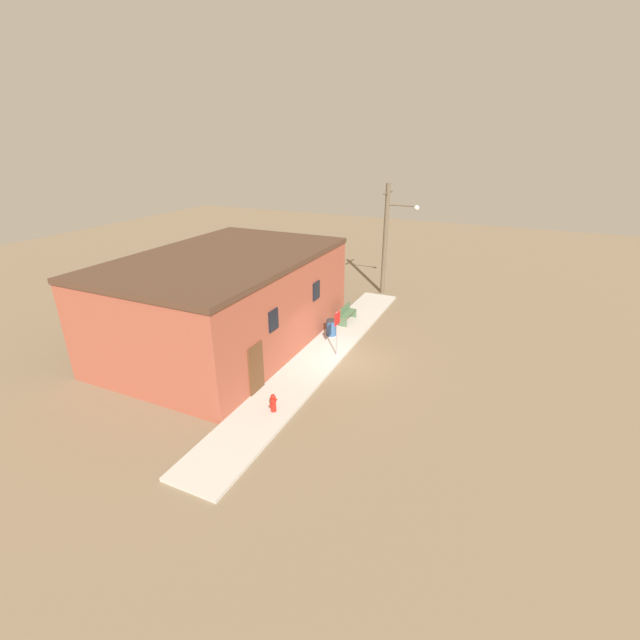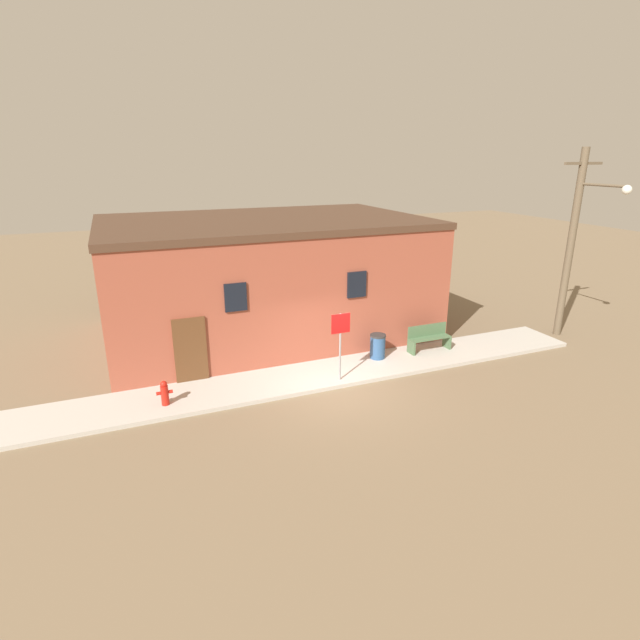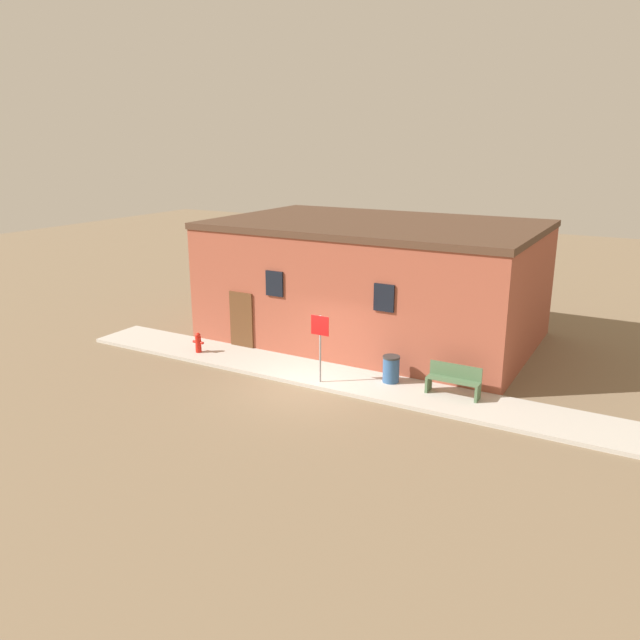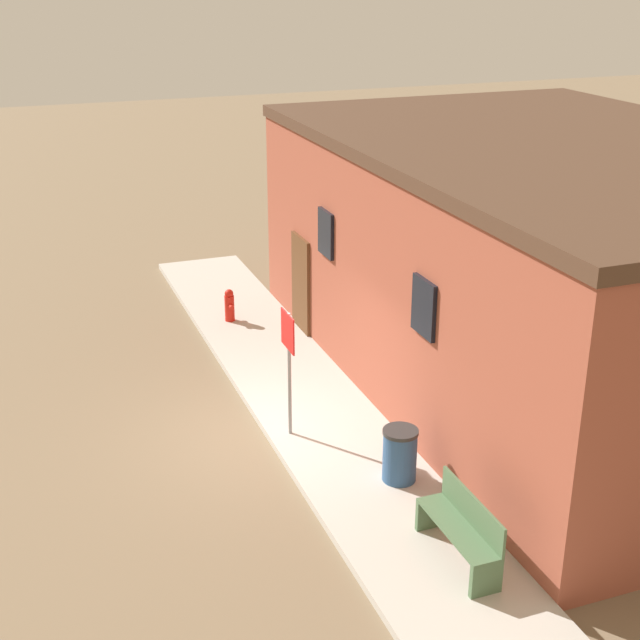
{
  "view_description": "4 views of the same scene",
  "coord_description": "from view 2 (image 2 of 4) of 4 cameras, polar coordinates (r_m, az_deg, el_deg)",
  "views": [
    {
      "loc": [
        -16.66,
        -6.56,
        9.59
      ],
      "look_at": [
        -0.14,
        1.06,
        1.96
      ],
      "focal_mm": 24.0,
      "sensor_mm": 36.0,
      "label": 1
    },
    {
      "loc": [
        -5.81,
        -12.72,
        6.91
      ],
      "look_at": [
        -0.14,
        1.06,
        1.96
      ],
      "focal_mm": 28.0,
      "sensor_mm": 36.0,
      "label": 2
    },
    {
      "loc": [
        9.38,
        -15.81,
        7.5
      ],
      "look_at": [
        -0.14,
        1.06,
        1.96
      ],
      "focal_mm": 35.0,
      "sensor_mm": 36.0,
      "label": 3
    },
    {
      "loc": [
        12.89,
        -3.79,
        7.6
      ],
      "look_at": [
        -0.14,
        1.06,
        1.96
      ],
      "focal_mm": 50.0,
      "sensor_mm": 36.0,
      "label": 4
    }
  ],
  "objects": [
    {
      "name": "trash_bin",
      "position": [
        17.51,
        6.6,
        -2.99
      ],
      "size": [
        0.55,
        0.55,
        0.86
      ],
      "color": "#2D517F",
      "rests_on": "sidewalk"
    },
    {
      "name": "fire_hydrant",
      "position": [
        14.93,
        -17.34,
        -7.96
      ],
      "size": [
        0.45,
        0.22,
        0.73
      ],
      "color": "red",
      "rests_on": "sidewalk"
    },
    {
      "name": "ground_plane",
      "position": [
        15.6,
        1.96,
        -7.91
      ],
      "size": [
        80.0,
        80.0,
        0.0
      ],
      "primitive_type": "plane",
      "color": "#7A664C"
    },
    {
      "name": "bench",
      "position": [
        18.48,
        12.33,
        -2.01
      ],
      "size": [
        1.61,
        0.44,
        0.94
      ],
      "color": "#4C6B47",
      "rests_on": "sidewalk"
    },
    {
      "name": "brick_building",
      "position": [
        20.02,
        -6.29,
        4.96
      ],
      "size": [
        12.1,
        7.93,
        4.59
      ],
      "color": "#9E4C38",
      "rests_on": "ground"
    },
    {
      "name": "sidewalk",
      "position": [
        16.44,
        0.45,
        -6.21
      ],
      "size": [
        19.07,
        2.11,
        0.13
      ],
      "color": "#BCB7AD",
      "rests_on": "ground"
    },
    {
      "name": "stop_sign",
      "position": [
        15.35,
        2.35,
        -1.67
      ],
      "size": [
        0.62,
        0.06,
        2.19
      ],
      "color": "gray",
      "rests_on": "sidewalk"
    },
    {
      "name": "utility_pole",
      "position": [
        21.41,
        27.05,
        8.19
      ],
      "size": [
        1.8,
        2.18,
        7.18
      ],
      "color": "brown",
      "rests_on": "ground"
    }
  ]
}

